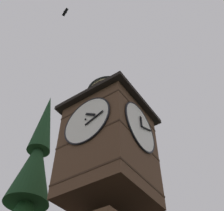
# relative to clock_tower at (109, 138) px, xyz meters

# --- Properties ---
(clock_tower) EXTENTS (4.60, 4.60, 9.03)m
(clock_tower) POSITION_rel_clock_tower_xyz_m (0.00, 0.00, 0.00)
(clock_tower) COLOR brown
(clock_tower) RESTS_ON building_main
(flying_bird_high) EXTENTS (0.45, 0.74, 0.16)m
(flying_bird_high) POSITION_rel_clock_tower_xyz_m (3.76, -1.63, 10.84)
(flying_bird_high) COLOR black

